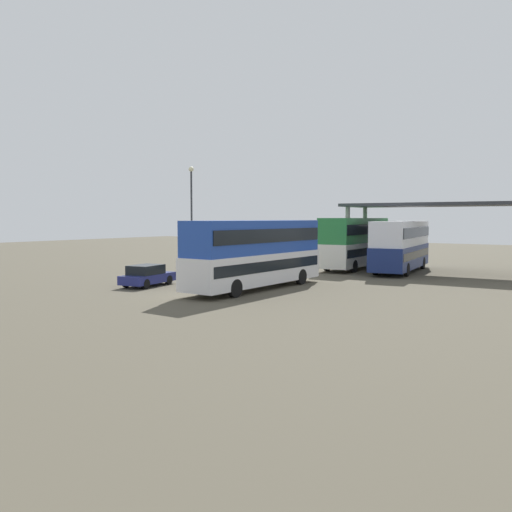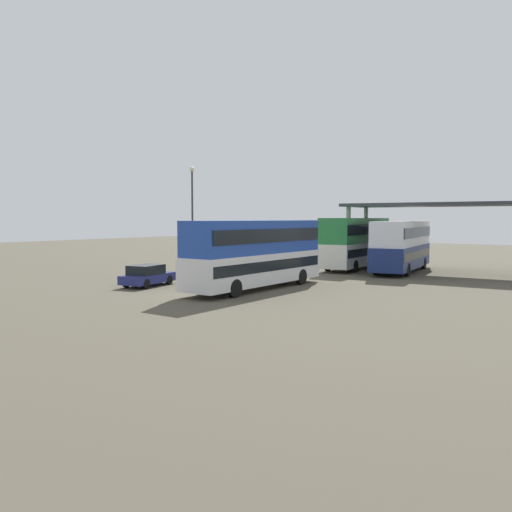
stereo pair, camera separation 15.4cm
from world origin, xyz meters
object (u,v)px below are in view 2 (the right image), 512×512
at_px(parked_hatchback, 147,275).
at_px(lamppost_tall, 192,205).
at_px(double_decker_main, 256,251).
at_px(double_decker_near_canopy, 356,241).
at_px(double_decker_mid_row, 402,244).

height_order(parked_hatchback, lamppost_tall, lamppost_tall).
distance_m(double_decker_main, double_decker_near_canopy, 15.38).
height_order(double_decker_main, lamppost_tall, lamppost_tall).
bearing_deg(double_decker_near_canopy, lamppost_tall, 118.70).
bearing_deg(double_decker_near_canopy, double_decker_mid_row, -98.67).
xyz_separation_m(double_decker_main, lamppost_tall, (-12.29, 8.12, 3.11)).
distance_m(double_decker_main, parked_hatchback, 7.17).
height_order(double_decker_mid_row, lamppost_tall, lamppost_tall).
relative_size(double_decker_main, double_decker_mid_row, 1.06).
height_order(double_decker_main, double_decker_near_canopy, double_decker_near_canopy).
xyz_separation_m(double_decker_mid_row, lamppost_tall, (-16.04, -6.82, 3.17)).
distance_m(parked_hatchback, lamppost_tall, 13.29).
relative_size(double_decker_near_canopy, lamppost_tall, 1.18).
bearing_deg(lamppost_tall, double_decker_main, -33.46).
relative_size(double_decker_mid_row, lamppost_tall, 1.23).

